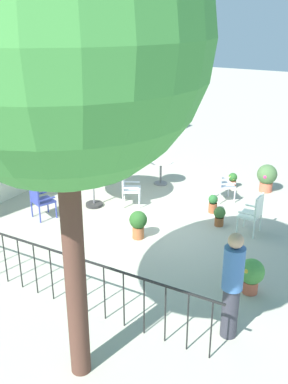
# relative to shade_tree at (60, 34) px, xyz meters

# --- Properties ---
(ground_plane) EXTENTS (60.00, 60.00, 0.00)m
(ground_plane) POSITION_rel_shade_tree_xyz_m (4.61, 1.23, -4.52)
(ground_plane) COLOR #AFAE9A
(villa_facade) EXTENTS (9.88, 0.30, 5.10)m
(villa_facade) POSITION_rel_shade_tree_xyz_m (4.61, 5.56, -1.97)
(villa_facade) COLOR silver
(villa_facade) RESTS_ON ground
(terrace_railing) EXTENTS (0.03, 5.91, 1.01)m
(terrace_railing) POSITION_rel_shade_tree_xyz_m (1.06, 1.23, -3.84)
(terrace_railing) COLOR black
(terrace_railing) RESTS_ON ground
(shade_tree) EXTENTS (3.49, 3.33, 6.17)m
(shade_tree) POSITION_rel_shade_tree_xyz_m (0.00, 0.00, 0.00)
(shade_tree) COLOR #543428
(shade_tree) RESTS_ON ground
(patio_umbrella_0) EXTENTS (1.99, 1.99, 2.33)m
(patio_umbrella_0) POSITION_rel_shade_tree_xyz_m (4.74, 3.16, -2.44)
(patio_umbrella_0) COLOR #2D2D2D
(patio_umbrella_0) RESTS_ON ground
(cafe_table_0) EXTENTS (0.72, 0.72, 0.71)m
(cafe_table_0) POSITION_rel_shade_tree_xyz_m (7.02, 2.40, -4.03)
(cafe_table_0) COLOR silver
(cafe_table_0) RESTS_ON ground
(patio_chair_0) EXTENTS (0.65, 0.63, 0.92)m
(patio_chair_0) POSITION_rel_shade_tree_xyz_m (5.24, 2.42, -3.99)
(patio_chair_0) COLOR silver
(patio_chair_0) RESTS_ON ground
(patio_chair_1) EXTENTS (0.52, 0.44, 0.95)m
(patio_chair_1) POSITION_rel_shade_tree_xyz_m (5.26, -0.88, -3.98)
(patio_chair_1) COLOR white
(patio_chair_1) RESTS_ON ground
(patio_chair_2) EXTENTS (0.66, 0.66, 0.89)m
(patio_chair_2) POSITION_rel_shade_tree_xyz_m (6.73, 0.42, -4.01)
(patio_chair_2) COLOR white
(patio_chair_2) RESTS_ON ground
(patio_chair_3) EXTENTS (0.61, 0.61, 0.92)m
(patio_chair_3) POSITION_rel_shade_tree_xyz_m (3.49, 3.85, -4.00)
(patio_chair_3) COLOR #3742A2
(patio_chair_3) RESTS_ON ground
(potted_plant_0) EXTENTS (0.57, 0.55, 0.78)m
(potted_plant_0) POSITION_rel_shade_tree_xyz_m (7.97, -0.44, -4.08)
(potted_plant_0) COLOR #CC6649
(potted_plant_0) RESTS_ON ground
(potted_plant_1) EXTENTS (0.40, 0.40, 0.65)m
(potted_plant_1) POSITION_rel_shade_tree_xyz_m (3.79, 1.27, -4.15)
(potted_plant_1) COLOR #AF6137
(potted_plant_1) RESTS_ON ground
(potted_plant_2) EXTENTS (0.46, 0.46, 0.67)m
(potted_plant_2) POSITION_rel_shade_tree_xyz_m (2.97, -1.55, -4.13)
(potted_plant_2) COLOR #D06146
(potted_plant_2) RESTS_ON ground
(potted_plant_3) EXTENTS (0.28, 0.28, 0.47)m
(potted_plant_3) POSITION_rel_shade_tree_xyz_m (5.27, -0.08, -4.26)
(potted_plant_3) COLOR brown
(potted_plant_3) RESTS_ON ground
(potted_plant_4) EXTENTS (0.24, 0.24, 0.47)m
(potted_plant_4) POSITION_rel_shade_tree_xyz_m (5.90, 0.33, -4.27)
(potted_plant_4) COLOR #A05331
(potted_plant_4) RESTS_ON ground
(potted_plant_6) EXTENTS (0.25, 0.26, 0.44)m
(potted_plant_6) POSITION_rel_shade_tree_xyz_m (7.78, 0.48, -4.28)
(potted_plant_6) COLOR #BD6040
(potted_plant_6) RESTS_ON ground
(standing_person) EXTENTS (0.41, 0.41, 1.79)m
(standing_person) POSITION_rel_shade_tree_xyz_m (1.68, -1.60, -3.59)
(standing_person) COLOR #33333D
(standing_person) RESTS_ON ground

